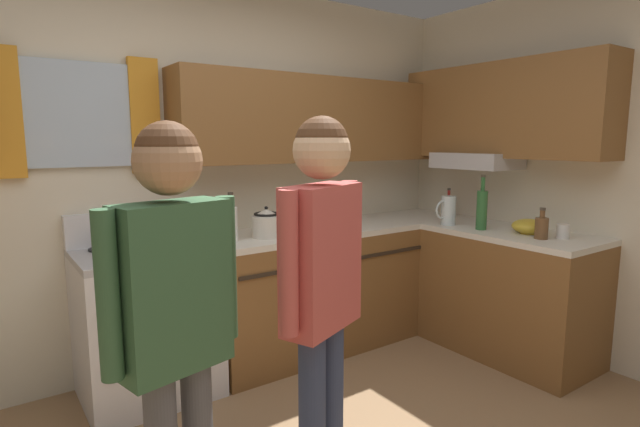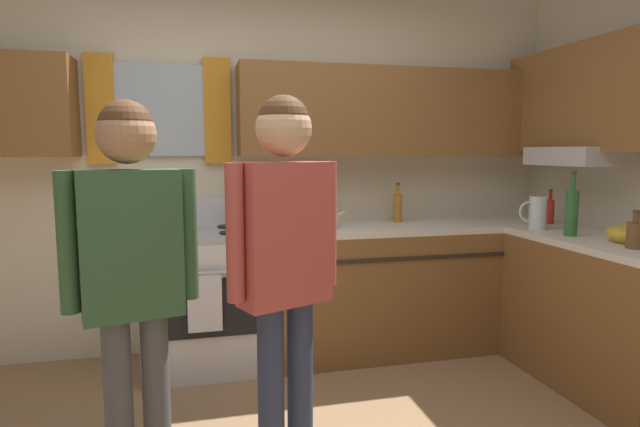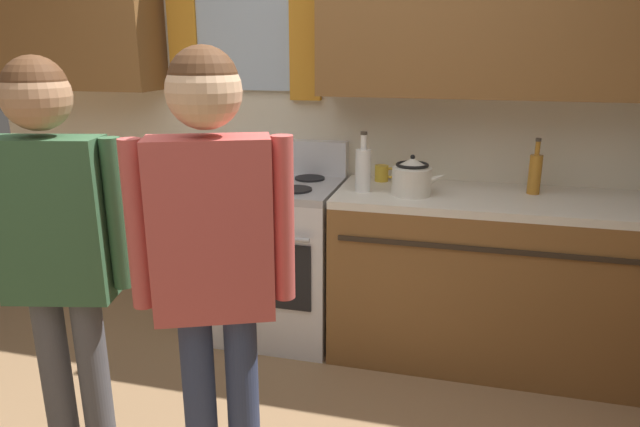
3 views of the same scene
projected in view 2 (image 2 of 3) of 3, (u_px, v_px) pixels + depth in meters
name	position (u px, v px, depth m)	size (l,w,h in m)	color
back_wall_unit	(253.00, 146.00, 3.66)	(4.60, 0.42, 2.60)	beige
kitchen_counter_run	(474.00, 294.00, 3.54)	(2.22, 1.79, 0.90)	brown
stove_oven	(204.00, 296.00, 3.42)	(0.76, 0.67, 1.10)	silver
bottle_sauce_red	(550.00, 211.00, 3.70)	(0.06, 0.06, 0.25)	red
bottle_squat_brown	(635.00, 234.00, 2.76)	(0.08, 0.08, 0.21)	brown
bottle_milk_white	(285.00, 212.00, 3.41)	(0.08, 0.08, 0.31)	white
bottle_oil_amber	(398.00, 207.00, 3.78)	(0.06, 0.06, 0.29)	#B27223
bottle_wine_green	(572.00, 211.00, 3.16)	(0.08, 0.08, 0.39)	#2D6633
mug_mustard_yellow	(288.00, 218.00, 3.69)	(0.12, 0.08, 0.09)	gold
stovetop_kettle	(323.00, 214.00, 3.47)	(0.27, 0.20, 0.21)	silver
water_pitcher	(537.00, 213.00, 3.42)	(0.19, 0.11, 0.22)	silver
mixing_bowl	(628.00, 235.00, 2.93)	(0.23, 0.23, 0.10)	gold
adult_left	(132.00, 260.00, 1.96)	(0.49, 0.23, 1.60)	#4C4C51
adult_in_plaid	(285.00, 249.00, 2.08)	(0.47, 0.29, 1.63)	#2D3856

